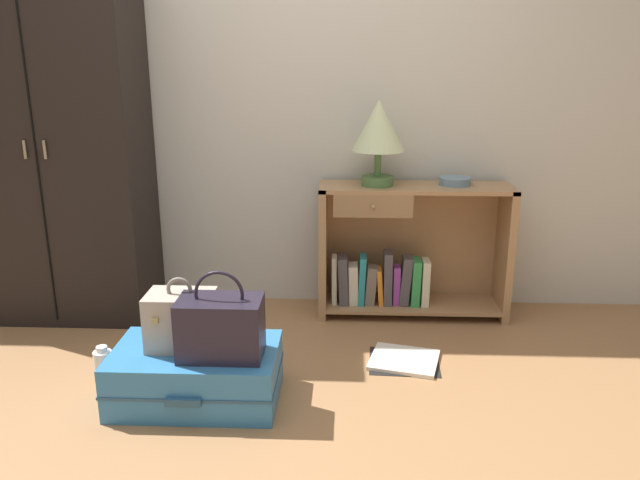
{
  "coord_description": "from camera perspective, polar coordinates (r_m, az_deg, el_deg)",
  "views": [
    {
      "loc": [
        0.36,
        -2.0,
        1.39
      ],
      "look_at": [
        0.23,
        0.84,
        0.55
      ],
      "focal_mm": 34.95,
      "sensor_mm": 36.0,
      "label": 1
    }
  ],
  "objects": [
    {
      "name": "ground_plane",
      "position": [
        2.46,
        -6.51,
        -18.0
      ],
      "size": [
        9.0,
        9.0,
        0.0
      ],
      "primitive_type": "plane",
      "color": "#9E7047"
    },
    {
      "name": "wardrobe",
      "position": [
        3.58,
        -22.99,
        8.16
      ],
      "size": [
        0.9,
        0.47,
        1.91
      ],
      "color": "black",
      "rests_on": "ground_plane"
    },
    {
      "name": "back_wall",
      "position": [
        3.52,
        -3.35,
        14.97
      ],
      "size": [
        6.4,
        0.1,
        2.6
      ],
      "primitive_type": "cube",
      "color": "beige",
      "rests_on": "ground_plane"
    },
    {
      "name": "bookshelf",
      "position": [
        3.47,
        7.69,
        -1.3
      ],
      "size": [
        1.03,
        0.32,
        0.73
      ],
      "color": "#A37A51",
      "rests_on": "ground_plane"
    },
    {
      "name": "handbag",
      "position": [
        2.53,
        -9.09,
        -7.84
      ],
      "size": [
        0.33,
        0.2,
        0.36
      ],
      "color": "#231E2D",
      "rests_on": "suitcase_large"
    },
    {
      "name": "open_book_on_floor",
      "position": [
        3.03,
        7.71,
        -10.86
      ],
      "size": [
        0.37,
        0.34,
        0.02
      ],
      "color": "white",
      "rests_on": "ground_plane"
    },
    {
      "name": "train_case",
      "position": [
        2.65,
        -12.58,
        -7.13
      ],
      "size": [
        0.27,
        0.2,
        0.3
      ],
      "color": "#A89E8E",
      "rests_on": "suitcase_large"
    },
    {
      "name": "bowl",
      "position": [
        3.41,
        12.23,
        5.3
      ],
      "size": [
        0.17,
        0.17,
        0.04
      ],
      "primitive_type": "cylinder",
      "color": "slate",
      "rests_on": "bookshelf"
    },
    {
      "name": "table_lamp",
      "position": [
        3.29,
        5.39,
        10.05
      ],
      "size": [
        0.28,
        0.28,
        0.45
      ],
      "color": "#4C7542",
      "rests_on": "bookshelf"
    },
    {
      "name": "suitcase_large",
      "position": [
        2.71,
        -11.24,
        -11.97
      ],
      "size": [
        0.69,
        0.45,
        0.23
      ],
      "color": "teal",
      "rests_on": "ground_plane"
    },
    {
      "name": "bottle",
      "position": [
        2.93,
        -19.2,
        -10.97
      ],
      "size": [
        0.08,
        0.08,
        0.19
      ],
      "color": "white",
      "rests_on": "ground_plane"
    }
  ]
}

